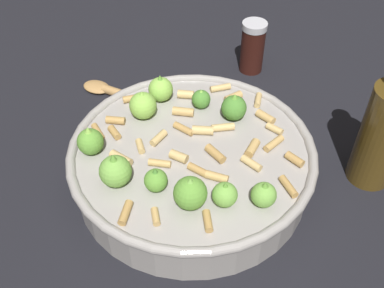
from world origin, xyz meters
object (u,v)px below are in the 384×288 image
Objects in this scene: pepper_shaker at (253,47)px; wooden_spoon at (135,99)px; olive_oil_bottle at (383,133)px; cooking_pan at (191,160)px.

wooden_spoon is (0.24, -0.02, -0.04)m from pepper_shaker.
olive_oil_bottle is 0.95× the size of wooden_spoon.
pepper_shaker is 0.32m from olive_oil_bottle.
olive_oil_bottle is (-0.23, 0.12, 0.05)m from cooking_pan.
cooking_pan is 0.31m from pepper_shaker.
pepper_shaker reaches higher than wooden_spoon.
pepper_shaker is (-0.24, -0.19, 0.01)m from cooking_pan.
wooden_spoon is (-0.00, -0.21, -0.03)m from cooking_pan.
wooden_spoon is at bearing -91.13° from cooking_pan.
olive_oil_bottle reaches higher than wooden_spoon.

